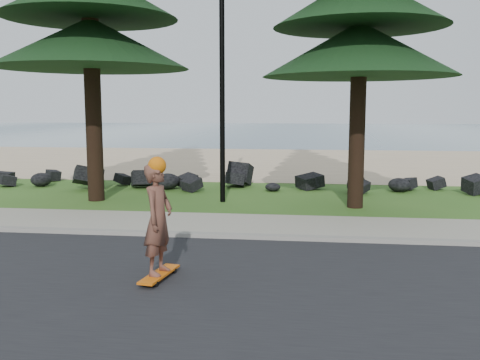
{
  "coord_description": "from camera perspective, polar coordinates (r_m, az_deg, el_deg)",
  "views": [
    {
      "loc": [
        2.26,
        -10.95,
        2.52
      ],
      "look_at": [
        0.88,
        0.0,
        1.04
      ],
      "focal_mm": 40.0,
      "sensor_mm": 36.0,
      "label": 1
    }
  ],
  "objects": [
    {
      "name": "ground",
      "position": [
        11.46,
        -4.38,
        -5.07
      ],
      "size": [
        160.0,
        160.0,
        0.0
      ],
      "primitive_type": "plane",
      "color": "#305C1C",
      "rests_on": "ground"
    },
    {
      "name": "road",
      "position": [
        7.28,
        -11.64,
        -12.68
      ],
      "size": [
        160.0,
        7.0,
        0.02
      ],
      "primitive_type": "cube",
      "color": "black",
      "rests_on": "ground"
    },
    {
      "name": "kerb",
      "position": [
        10.59,
        -5.36,
        -5.87
      ],
      "size": [
        160.0,
        0.2,
        0.1
      ],
      "primitive_type": "cube",
      "color": "gray",
      "rests_on": "ground"
    },
    {
      "name": "sidewalk",
      "position": [
        11.64,
        -4.18,
        -4.67
      ],
      "size": [
        160.0,
        2.0,
        0.08
      ],
      "primitive_type": "cube",
      "color": "#9F9A85",
      "rests_on": "ground"
    },
    {
      "name": "beach_sand",
      "position": [
        25.67,
        2.09,
        2.02
      ],
      "size": [
        160.0,
        15.0,
        0.01
      ],
      "primitive_type": "cube",
      "color": "tan",
      "rests_on": "ground"
    },
    {
      "name": "ocean",
      "position": [
        62.04,
        5.1,
        5.3
      ],
      "size": [
        160.0,
        58.0,
        0.01
      ],
      "primitive_type": "cube",
      "color": "#3B5B70",
      "rests_on": "ground"
    },
    {
      "name": "seawall_boulders",
      "position": [
        16.89,
        -0.59,
        -0.93
      ],
      "size": [
        60.0,
        2.4,
        1.1
      ],
      "primitive_type": null,
      "color": "black",
      "rests_on": "ground"
    },
    {
      "name": "lamp_post",
      "position": [
        14.42,
        -1.94,
        14.08
      ],
      "size": [
        0.25,
        0.14,
        8.14
      ],
      "color": "black",
      "rests_on": "ground"
    },
    {
      "name": "skateboarder",
      "position": [
        7.87,
        -8.72,
        -4.2
      ],
      "size": [
        0.48,
        1.0,
        1.82
      ],
      "rotation": [
        0.0,
        0.0,
        1.41
      ],
      "color": "#D65D0C",
      "rests_on": "ground"
    }
  ]
}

